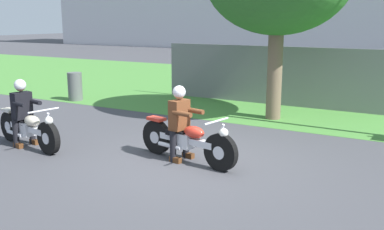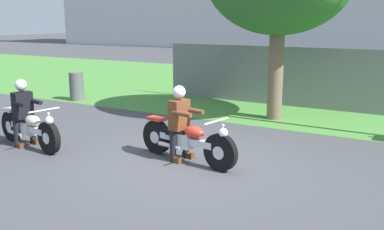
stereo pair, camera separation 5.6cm
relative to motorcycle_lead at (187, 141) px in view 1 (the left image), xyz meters
name	(u,v)px [view 1 (the left image)]	position (x,y,z in m)	size (l,w,h in m)	color
ground	(187,161)	(-0.02, 0.05, -0.40)	(120.00, 120.00, 0.00)	#424247
grass_verge	(313,92)	(-0.02, 9.21, -0.40)	(60.00, 12.00, 0.01)	#478438
motorcycle_lead	(187,141)	(0.00, 0.00, 0.00)	(2.23, 0.74, 0.89)	black
rider_lead	(180,117)	(-0.16, 0.03, 0.42)	(0.61, 0.53, 1.42)	black
motorcycle_follow	(28,129)	(-3.33, -0.80, -0.01)	(2.14, 0.72, 0.88)	black
rider_follow	(22,107)	(-3.49, -0.77, 0.42)	(0.61, 0.53, 1.41)	black
trash_can	(75,87)	(-6.35, 3.65, 0.05)	(0.46, 0.46, 0.92)	#595E5B
fence_segment	(267,75)	(-0.69, 6.17, 0.50)	(7.00, 0.06, 1.80)	slate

